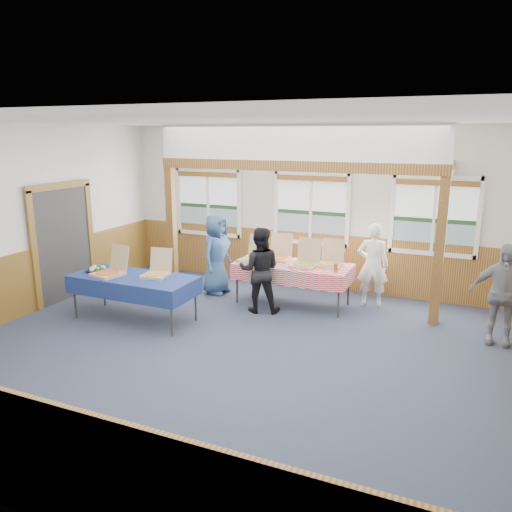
{
  "coord_description": "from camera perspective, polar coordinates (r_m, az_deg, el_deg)",
  "views": [
    {
      "loc": [
        2.91,
        -5.92,
        3.04
      ],
      "look_at": [
        -0.11,
        1.0,
        1.18
      ],
      "focal_mm": 35.0,
      "sensor_mm": 36.0,
      "label": 1
    }
  ],
  "objects": [
    {
      "name": "floor",
      "position": [
        7.26,
        -2.4,
        -10.89
      ],
      "size": [
        8.0,
        8.0,
        0.0
      ],
      "primitive_type": "plane",
      "color": "#2C3347",
      "rests_on": "ground"
    },
    {
      "name": "ceiling",
      "position": [
        6.6,
        -2.69,
        15.25
      ],
      "size": [
        8.0,
        8.0,
        0.0
      ],
      "primitive_type": "plane",
      "rotation": [
        3.14,
        0.0,
        0.0
      ],
      "color": "white",
      "rests_on": "wall_back"
    },
    {
      "name": "wall_back",
      "position": [
        9.96,
        6.39,
        5.48
      ],
      "size": [
        8.0,
        0.0,
        8.0
      ],
      "primitive_type": "plane",
      "rotation": [
        1.57,
        0.0,
        0.0
      ],
      "color": "silver",
      "rests_on": "floor"
    },
    {
      "name": "wall_front",
      "position": [
        4.05,
        -25.11,
        -8.35
      ],
      "size": [
        8.0,
        0.0,
        8.0
      ],
      "primitive_type": "plane",
      "rotation": [
        -1.57,
        0.0,
        0.0
      ],
      "color": "silver",
      "rests_on": "floor"
    },
    {
      "name": "wall_left",
      "position": [
        9.21,
        -25.54,
        3.52
      ],
      "size": [
        0.0,
        8.0,
        8.0
      ],
      "primitive_type": "plane",
      "rotation": [
        1.57,
        0.0,
        1.57
      ],
      "color": "silver",
      "rests_on": "floor"
    },
    {
      "name": "wainscot_back",
      "position": [
        10.14,
        6.19,
        -0.42
      ],
      "size": [
        7.98,
        0.05,
        1.1
      ],
      "primitive_type": "cube",
      "color": "brown",
      "rests_on": "floor"
    },
    {
      "name": "wainscot_front",
      "position": [
        4.54,
        -23.42,
        -20.65
      ],
      "size": [
        7.98,
        0.05,
        1.1
      ],
      "primitive_type": "cube",
      "color": "brown",
      "rests_on": "floor"
    },
    {
      "name": "wainscot_left",
      "position": [
        9.41,
        -24.78,
        -2.78
      ],
      "size": [
        0.05,
        6.98,
        1.1
      ],
      "primitive_type": "cube",
      "color": "brown",
      "rests_on": "floor"
    },
    {
      "name": "cased_opening",
      "position": [
        9.88,
        -21.16,
        1.31
      ],
      "size": [
        0.06,
        1.3,
        2.1
      ],
      "primitive_type": "cube",
      "color": "#2F2F2F",
      "rests_on": "wall_left"
    },
    {
      "name": "window_left",
      "position": [
        10.81,
        -5.46,
        6.58
      ],
      "size": [
        1.56,
        0.1,
        1.46
      ],
      "color": "white",
      "rests_on": "wall_back"
    },
    {
      "name": "window_mid",
      "position": [
        9.91,
        6.33,
        5.89
      ],
      "size": [
        1.56,
        0.1,
        1.46
      ],
      "color": "white",
      "rests_on": "wall_back"
    },
    {
      "name": "window_right",
      "position": [
        9.49,
        19.73,
        4.81
      ],
      "size": [
        1.56,
        0.1,
        1.46
      ],
      "color": "white",
      "rests_on": "wall_back"
    },
    {
      "name": "post_left",
      "position": [
        10.01,
        -9.61,
        3.08
      ],
      "size": [
        0.15,
        0.15,
        2.4
      ],
      "primitive_type": "cube",
      "color": "brown",
      "rests_on": "floor"
    },
    {
      "name": "post_right",
      "position": [
        8.43,
        20.22,
        0.4
      ],
      "size": [
        0.15,
        0.15,
        2.4
      ],
      "primitive_type": "cube",
      "color": "brown",
      "rests_on": "floor"
    },
    {
      "name": "cross_beam",
      "position": [
        8.73,
        4.15,
        10.23
      ],
      "size": [
        5.15,
        0.18,
        0.18
      ],
      "primitive_type": "cube",
      "color": "brown",
      "rests_on": "post_left"
    },
    {
      "name": "table_left",
      "position": [
        8.45,
        -13.83,
        -2.58
      ],
      "size": [
        2.27,
        1.62,
        0.76
      ],
      "rotation": [
        0.0,
        0.0,
        0.35
      ],
      "color": "#2F2F2F",
      "rests_on": "floor"
    },
    {
      "name": "table_right",
      "position": [
        8.99,
        4.23,
        -1.22
      ],
      "size": [
        2.25,
        1.62,
        0.76
      ],
      "rotation": [
        0.0,
        0.0,
        0.35
      ],
      "color": "#2F2F2F",
      "rests_on": "floor"
    },
    {
      "name": "pizza_box_a",
      "position": [
        8.57,
        -16.38,
        -1.67
      ],
      "size": [
        0.54,
        0.61,
        0.47
      ],
      "rotation": [
        0.0,
        0.0,
        -0.22
      ],
      "color": "tan",
      "rests_on": "table_left"
    },
    {
      "name": "pizza_box_b",
      "position": [
        8.34,
        -11.32,
        -1.81
      ],
      "size": [
        0.45,
        0.52,
        0.43
      ],
      "rotation": [
        0.0,
        0.0,
        0.14
      ],
      "color": "tan",
      "rests_on": "table_left"
    },
    {
      "name": "pizza_box_c",
      "position": [
        9.14,
        -0.36,
        -0.16
      ],
      "size": [
        0.48,
        0.56,
        0.45
      ],
      "rotation": [
        0.0,
        0.0,
        -0.13
      ],
      "color": "tan",
      "rests_on": "table_right"
    },
    {
      "name": "pizza_box_d",
      "position": [
        9.25,
        2.58,
        0.01
      ],
      "size": [
        0.46,
        0.54,
        0.46
      ],
      "rotation": [
        0.0,
        0.0,
        0.08
      ],
      "color": "tan",
      "rests_on": "table_right"
    },
    {
      "name": "pizza_box_e",
      "position": [
        8.81,
        5.62,
        -0.75
      ],
      "size": [
        0.45,
        0.54,
        0.47
      ],
      "rotation": [
        0.0,
        0.0,
        -0.04
      ],
      "color": "tan",
      "rests_on": "table_right"
    },
    {
      "name": "pizza_box_f",
      "position": [
        8.91,
        8.48,
        -0.69
      ],
      "size": [
        0.43,
        0.51,
        0.44
      ],
      "rotation": [
        0.0,
        0.0,
        0.04
      ],
      "color": "tan",
      "rests_on": "table_right"
    },
    {
      "name": "veggie_tray",
      "position": [
        8.89,
        -17.71,
        -1.47
      ],
      "size": [
        0.37,
        0.37,
        0.09
      ],
      "color": "black",
      "rests_on": "table_left"
    },
    {
      "name": "drink_glass",
      "position": [
        8.49,
        9.1,
        -1.38
      ],
      "size": [
        0.07,
        0.07,
        0.15
      ],
      "primitive_type": "cylinder",
      "color": "#A2511B",
      "rests_on": "table_right"
    },
    {
      "name": "woman_white",
      "position": [
        9.11,
        13.19,
        -1.01
      ],
      "size": [
        0.6,
        0.44,
        1.52
      ],
      "primitive_type": "imported",
      "rotation": [
        0.0,
        0.0,
        3.29
      ],
      "color": "white",
      "rests_on": "floor"
    },
    {
      "name": "woman_black",
      "position": [
        8.59,
        0.42,
        -1.61
      ],
      "size": [
        0.86,
        0.76,
        1.49
      ],
      "primitive_type": "imported",
      "rotation": [
        0.0,
        0.0,
        3.45
      ],
      "color": "black",
      "rests_on": "floor"
    },
    {
      "name": "man_blue",
      "position": [
        9.63,
        -4.53,
        0.26
      ],
      "size": [
        0.56,
        0.8,
        1.56
      ],
      "primitive_type": "imported",
      "rotation": [
        0.0,
        0.0,
        1.48
      ],
      "color": "#355885",
      "rests_on": "floor"
    },
    {
      "name": "person_grey",
      "position": [
        8.11,
        26.28,
        -3.95
      ],
      "size": [
        0.91,
        0.43,
        1.52
      ],
      "primitive_type": "imported",
      "rotation": [
        0.0,
        0.0,
        -0.07
      ],
      "color": "gray",
      "rests_on": "floor"
    }
  ]
}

